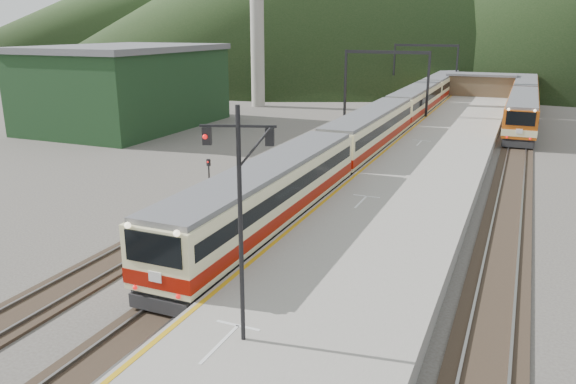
% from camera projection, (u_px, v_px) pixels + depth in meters
% --- Properties ---
extents(track_main, '(2.60, 200.00, 0.23)m').
position_uv_depth(track_main, '(375.00, 150.00, 49.18)').
color(track_main, black).
rests_on(track_main, ground).
extents(track_far, '(2.60, 200.00, 0.23)m').
position_uv_depth(track_far, '(321.00, 146.00, 51.05)').
color(track_far, black).
rests_on(track_far, ground).
extents(track_second, '(2.60, 200.00, 0.23)m').
position_uv_depth(track_second, '(515.00, 162.00, 44.89)').
color(track_second, black).
rests_on(track_second, ground).
extents(platform, '(8.00, 100.00, 1.00)m').
position_uv_depth(platform, '(437.00, 156.00, 45.20)').
color(platform, gray).
rests_on(platform, ground).
extents(gantry_near, '(9.55, 0.25, 8.00)m').
position_uv_depth(gantry_near, '(386.00, 73.00, 61.93)').
color(gantry_near, black).
rests_on(gantry_near, ground).
extents(gantry_far, '(9.55, 0.25, 8.00)m').
position_uv_depth(gantry_far, '(425.00, 61.00, 84.01)').
color(gantry_far, black).
rests_on(gantry_far, ground).
extents(warehouse, '(14.50, 20.50, 8.60)m').
position_uv_depth(warehouse, '(126.00, 86.00, 60.20)').
color(warehouse, '#18331A').
rests_on(warehouse, ground).
extents(station_shed, '(9.40, 4.40, 3.10)m').
position_uv_depth(station_shed, '(481.00, 84.00, 79.94)').
color(station_shed, brown).
rests_on(station_shed, platform).
extents(main_train, '(2.93, 80.43, 3.58)m').
position_uv_depth(main_train, '(396.00, 115.00, 55.89)').
color(main_train, beige).
rests_on(main_train, track_main).
extents(second_train, '(2.93, 39.87, 3.57)m').
position_uv_depth(second_train, '(524.00, 101.00, 66.40)').
color(second_train, '#BA4F10').
rests_on(second_train, track_second).
extents(signal_mast, '(2.11, 0.83, 7.40)m').
position_uv_depth(signal_mast, '(240.00, 204.00, 16.47)').
color(signal_mast, black).
rests_on(signal_mast, platform).
extents(short_signal_b, '(0.25, 0.20, 2.27)m').
position_uv_depth(short_signal_b, '(283.00, 164.00, 38.27)').
color(short_signal_b, black).
rests_on(short_signal_b, ground).
extents(short_signal_c, '(0.23, 0.18, 2.27)m').
position_uv_depth(short_signal_c, '(209.00, 171.00, 36.40)').
color(short_signal_c, black).
rests_on(short_signal_c, ground).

